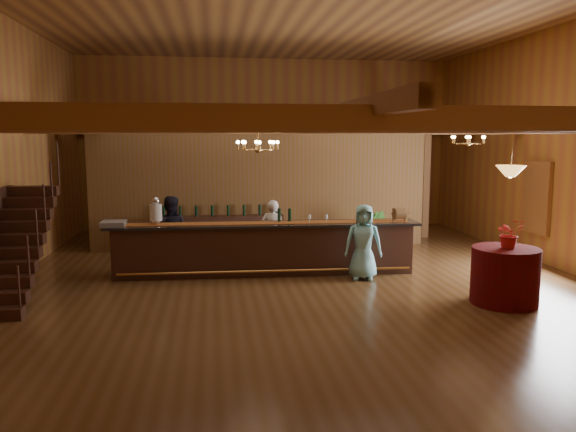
{
  "coord_description": "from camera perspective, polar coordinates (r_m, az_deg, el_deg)",
  "views": [
    {
      "loc": [
        -1.79,
        -11.5,
        3.0
      ],
      "look_at": [
        -0.18,
        0.53,
        1.28
      ],
      "focal_mm": 35.0,
      "sensor_mm": 36.0,
      "label": 1
    }
  ],
  "objects": [
    {
      "name": "ceiling",
      "position": [
        11.9,
        1.26,
        20.19
      ],
      "size": [
        14.0,
        14.0,
        0.0
      ],
      "primitive_type": "plane",
      "rotation": [
        3.14,
        0.0,
        0.0
      ],
      "color": "#B08041",
      "rests_on": "wall_back"
    },
    {
      "name": "chandelier_left",
      "position": [
        10.91,
        -3.09,
        7.21
      ],
      "size": [
        0.8,
        0.8,
        0.51
      ],
      "color": "tan",
      "rests_on": "beam_grid"
    },
    {
      "name": "round_table",
      "position": [
        10.89,
        21.16,
        -5.69
      ],
      "size": [
        1.19,
        1.19,
        1.03
      ],
      "primitive_type": "cylinder",
      "color": "#660303",
      "rests_on": "floor"
    },
    {
      "name": "table_flowers",
      "position": [
        10.71,
        21.58,
        -1.68
      ],
      "size": [
        0.49,
        0.42,
        0.53
      ],
      "primitive_type": "imported",
      "rotation": [
        0.0,
        0.0,
        0.02
      ],
      "color": "red",
      "rests_on": "round_table"
    },
    {
      "name": "staircase",
      "position": [
        11.54,
        -26.03,
        -2.75
      ],
      "size": [
        1.0,
        2.8,
        2.0
      ],
      "color": "black",
      "rests_on": "floor"
    },
    {
      "name": "support_posts",
      "position": [
        11.23,
        1.59,
        0.9
      ],
      "size": [
        9.2,
        10.2,
        3.2
      ],
      "color": "brown",
      "rests_on": "floor"
    },
    {
      "name": "backbar_shelf",
      "position": [
        14.95,
        -6.85,
        -1.75
      ],
      "size": [
        3.36,
        0.9,
        0.93
      ],
      "primitive_type": "cube",
      "rotation": [
        0.0,
        0.0,
        0.12
      ],
      "color": "black",
      "rests_on": "floor"
    },
    {
      "name": "window_right_back",
      "position": [
        14.77,
        24.02,
        1.73
      ],
      "size": [
        0.12,
        1.05,
        1.75
      ],
      "primitive_type": "cube",
      "color": "white",
      "rests_on": "wall_right"
    },
    {
      "name": "wall_back",
      "position": [
        18.59,
        -2.13,
        7.29
      ],
      "size": [
        12.0,
        0.1,
        5.5
      ],
      "primitive_type": "cube",
      "color": "#A2712C",
      "rests_on": "floor"
    },
    {
      "name": "wall_front",
      "position": [
        4.85,
        14.1,
        4.87
      ],
      "size": [
        12.0,
        0.1,
        5.5
      ],
      "primitive_type": "cube",
      "color": "#A2712C",
      "rests_on": "floor"
    },
    {
      "name": "beverage_dispenser",
      "position": [
        12.34,
        -13.28,
        0.48
      ],
      "size": [
        0.26,
        0.26,
        0.6
      ],
      "color": "silver",
      "rests_on": "tasting_bar"
    },
    {
      "name": "pendant_lamp",
      "position": [
        10.62,
        21.68,
        4.27
      ],
      "size": [
        0.52,
        0.52,
        0.9
      ],
      "color": "tan",
      "rests_on": "beam_grid"
    },
    {
      "name": "partition_wall",
      "position": [
        15.12,
        -2.72,
        2.55
      ],
      "size": [
        9.0,
        0.18,
        3.1
      ],
      "primitive_type": "cube",
      "color": "brown",
      "rests_on": "floor"
    },
    {
      "name": "bartender",
      "position": [
        13.11,
        -1.56,
        -1.71
      ],
      "size": [
        0.63,
        0.49,
        1.55
      ],
      "primitive_type": "imported",
      "rotation": [
        0.0,
        0.0,
        2.91
      ],
      "color": "white",
      "rests_on": "floor"
    },
    {
      "name": "glass_rack_tray",
      "position": [
        12.41,
        -17.3,
        -0.73
      ],
      "size": [
        0.5,
        0.5,
        0.1
      ],
      "primitive_type": "cube",
      "color": "gray",
      "rests_on": "tasting_bar"
    },
    {
      "name": "wall_right",
      "position": [
        13.89,
        26.64,
        6.19
      ],
      "size": [
        0.1,
        14.0,
        5.5
      ],
      "primitive_type": "cube",
      "color": "#A2712C",
      "rests_on": "floor"
    },
    {
      "name": "bar_bottle_0",
      "position": [
        12.37,
        -0.9,
        0.07
      ],
      "size": [
        0.07,
        0.07,
        0.3
      ],
      "primitive_type": "cylinder",
      "color": "black",
      "rests_on": "tasting_bar"
    },
    {
      "name": "floor_plant",
      "position": [
        14.75,
        8.63,
        -1.56
      ],
      "size": [
        0.69,
        0.59,
        1.12
      ],
      "primitive_type": "imported",
      "rotation": [
        0.0,
        0.0,
        -0.17
      ],
      "color": "#245419",
      "rests_on": "floor"
    },
    {
      "name": "beam_grid",
      "position": [
        12.14,
        0.85,
        9.2
      ],
      "size": [
        11.9,
        13.9,
        0.39
      ],
      "color": "brown",
      "rests_on": "wall_left"
    },
    {
      "name": "table_vase",
      "position": [
        10.79,
        21.43,
        -2.28
      ],
      "size": [
        0.15,
        0.15,
        0.28
      ],
      "primitive_type": "imported",
      "rotation": [
        0.0,
        0.0,
        0.05
      ],
      "color": "tan",
      "rests_on": "round_table"
    },
    {
      "name": "bar_bottle_1",
      "position": [
        12.39,
        0.17,
        0.09
      ],
      "size": [
        0.07,
        0.07,
        0.3
      ],
      "primitive_type": "cylinder",
      "color": "black",
      "rests_on": "tasting_bar"
    },
    {
      "name": "raffle_drum",
      "position": [
        12.7,
        11.31,
        0.24
      ],
      "size": [
        0.34,
        0.24,
        0.3
      ],
      "color": "brown",
      "rests_on": "tasting_bar"
    },
    {
      "name": "backroom_boxes",
      "position": [
        17.24,
        -2.58,
        -0.18
      ],
      "size": [
        4.1,
        0.6,
        1.1
      ],
      "color": "black",
      "rests_on": "floor"
    },
    {
      "name": "floor",
      "position": [
        12.02,
        1.18,
        -6.39
      ],
      "size": [
        14.0,
        14.0,
        0.0
      ],
      "primitive_type": "plane",
      "color": "brown",
      "rests_on": "ground"
    },
    {
      "name": "tasting_bar",
      "position": [
        12.34,
        -2.38,
        -3.28
      ],
      "size": [
        6.81,
        1.09,
        1.14
      ],
      "rotation": [
        0.0,
        0.0,
        -0.03
      ],
      "color": "black",
      "rests_on": "floor"
    },
    {
      "name": "staff_second",
      "position": [
        12.99,
        -11.86,
        -1.68
      ],
      "size": [
        0.86,
        0.69,
        1.68
      ],
      "primitive_type": "imported",
      "rotation": [
        0.0,
        0.0,
        3.07
      ],
      "color": "black",
      "rests_on": "floor"
    },
    {
      "name": "chandelier_right",
      "position": [
        13.55,
        17.85,
        7.4
      ],
      "size": [
        0.8,
        0.8,
        0.42
      ],
      "color": "tan",
      "rests_on": "beam_grid"
    },
    {
      "name": "guest",
      "position": [
        11.93,
        7.67,
        -2.64
      ],
      "size": [
        0.88,
        0.68,
        1.6
      ],
      "primitive_type": "imported",
      "rotation": [
        0.0,
        0.0,
        -0.23
      ],
      "color": "#7BC7CF",
      "rests_on": "floor"
    }
  ]
}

